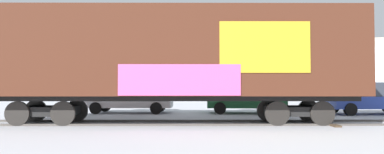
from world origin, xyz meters
The scene contains 8 objects.
ground_plane centered at (0.00, 0.00, 0.00)m, with size 260.00×260.00×0.00m, color #B2B5BC.
track centered at (0.13, 0.04, 0.04)m, with size 60.00×5.18×0.08m.
freight_car centered at (-0.54, 0.00, 2.69)m, with size 14.67×3.78×4.67m.
flagpole centered at (-7.92, 13.76, 4.90)m, with size 1.40×0.18×7.71m.
hillside centered at (0.04, 77.23, 5.06)m, with size 150.96×35.95×14.78m.
parked_car_white centered at (-3.55, 5.12, 0.87)m, with size 4.81×2.01×1.70m.
parked_car_green centered at (2.92, 5.23, 0.84)m, with size 4.26×2.09×1.64m.
parked_car_blue centered at (9.44, 4.92, 0.84)m, with size 4.93×2.39×1.69m.
Camera 1 is at (0.90, -12.71, 1.46)m, focal length 30.13 mm.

